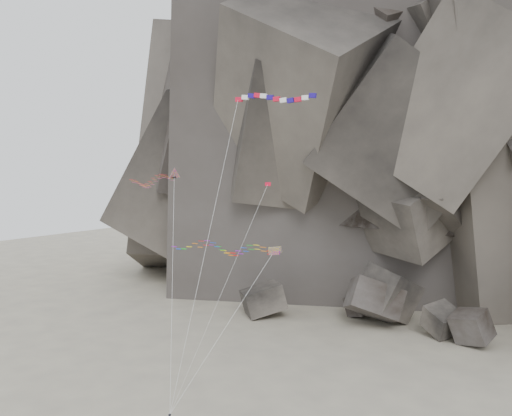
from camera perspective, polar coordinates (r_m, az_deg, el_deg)
The scene contains 7 objects.
ground at distance 61.03m, azimuth -4.84°, elevation -18.44°, with size 260.00×260.00×0.00m, color #AAA189.
headland at distance 121.11m, azimuth 16.16°, elevation 12.82°, with size 110.00×70.00×84.00m, color #5D554C, non-canonical shape.
boulder_field at distance 88.88m, azimuth 9.50°, elevation -9.39°, with size 76.16×16.76×9.98m.
delta_kite at distance 66.04m, azimuth -10.65°, elevation 2.70°, with size 16.07×11.33×22.08m.
banner_kite at distance 56.07m, azimuth 1.71°, elevation 10.69°, with size 8.49×11.91×29.26m.
parafoil_kite at distance 59.58m, azimuth -3.80°, elevation -3.92°, with size 13.84×10.68×14.30m.
pennant_kite at distance 53.17m, azimuth -1.01°, elevation -2.73°, with size 5.23×8.73×20.59m.
Camera 1 is at (34.37, -44.64, 23.46)m, focal length 40.00 mm.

